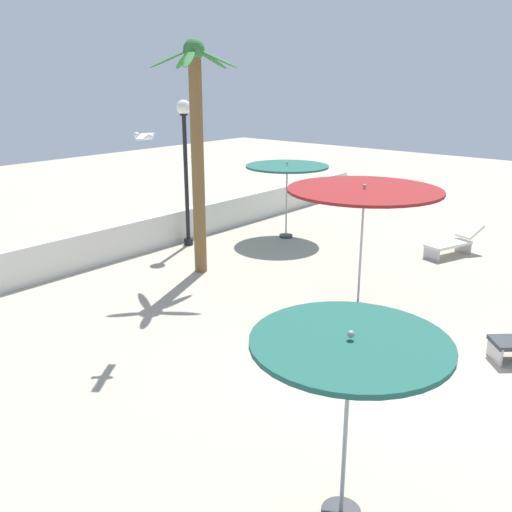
{
  "coord_description": "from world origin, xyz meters",
  "views": [
    {
      "loc": [
        -8.31,
        -3.94,
        4.85
      ],
      "look_at": [
        0.0,
        3.04,
        1.4
      ],
      "focal_mm": 39.5,
      "sensor_mm": 36.0,
      "label": 1
    }
  ],
  "objects_px": {
    "patio_umbrella_0": "(350,355)",
    "lounge_chair_2": "(454,241)",
    "patio_umbrella_1": "(364,194)",
    "palm_tree_0": "(197,138)",
    "patio_umbrella_2": "(287,169)",
    "lamp_post_0": "(185,152)",
    "seagull_1": "(145,136)"
  },
  "relations": [
    {
      "from": "patio_umbrella_0",
      "to": "lounge_chair_2",
      "type": "bearing_deg",
      "value": 15.23
    },
    {
      "from": "patio_umbrella_0",
      "to": "patio_umbrella_1",
      "type": "xyz_separation_m",
      "value": [
        5.46,
        2.97,
        0.48
      ]
    },
    {
      "from": "patio_umbrella_2",
      "to": "seagull_1",
      "type": "relative_size",
      "value": 3.05
    },
    {
      "from": "palm_tree_0",
      "to": "lamp_post_0",
      "type": "relative_size",
      "value": 1.35
    },
    {
      "from": "patio_umbrella_2",
      "to": "palm_tree_0",
      "type": "bearing_deg",
      "value": -176.21
    },
    {
      "from": "lamp_post_0",
      "to": "lounge_chair_2",
      "type": "xyz_separation_m",
      "value": [
        4.16,
        -6.54,
        -2.39
      ]
    },
    {
      "from": "patio_umbrella_2",
      "to": "seagull_1",
      "type": "xyz_separation_m",
      "value": [
        -7.16,
        -2.14,
        1.67
      ]
    },
    {
      "from": "patio_umbrella_0",
      "to": "patio_umbrella_1",
      "type": "height_order",
      "value": "patio_umbrella_1"
    },
    {
      "from": "patio_umbrella_2",
      "to": "lamp_post_0",
      "type": "relative_size",
      "value": 0.6
    },
    {
      "from": "patio_umbrella_2",
      "to": "lounge_chair_2",
      "type": "relative_size",
      "value": 1.31
    },
    {
      "from": "lounge_chair_2",
      "to": "seagull_1",
      "type": "distance_m",
      "value": 9.77
    },
    {
      "from": "patio_umbrella_1",
      "to": "lounge_chair_2",
      "type": "xyz_separation_m",
      "value": [
        5.24,
        -0.05,
        -2.16
      ]
    },
    {
      "from": "patio_umbrella_2",
      "to": "seagull_1",
      "type": "distance_m",
      "value": 7.66
    },
    {
      "from": "patio_umbrella_0",
      "to": "palm_tree_0",
      "type": "height_order",
      "value": "palm_tree_0"
    },
    {
      "from": "lounge_chair_2",
      "to": "patio_umbrella_2",
      "type": "bearing_deg",
      "value": 108.43
    },
    {
      "from": "patio_umbrella_0",
      "to": "palm_tree_0",
      "type": "xyz_separation_m",
      "value": [
        5.07,
        7.43,
        1.37
      ]
    },
    {
      "from": "patio_umbrella_2",
      "to": "seagull_1",
      "type": "height_order",
      "value": "seagull_1"
    },
    {
      "from": "patio_umbrella_1",
      "to": "palm_tree_0",
      "type": "height_order",
      "value": "palm_tree_0"
    },
    {
      "from": "patio_umbrella_0",
      "to": "lamp_post_0",
      "type": "xyz_separation_m",
      "value": [
        6.54,
        9.46,
        0.72
      ]
    },
    {
      "from": "patio_umbrella_0",
      "to": "seagull_1",
      "type": "height_order",
      "value": "seagull_1"
    },
    {
      "from": "seagull_1",
      "to": "lounge_chair_2",
      "type": "bearing_deg",
      "value": -16.79
    },
    {
      "from": "lamp_post_0",
      "to": "seagull_1",
      "type": "relative_size",
      "value": 5.11
    },
    {
      "from": "patio_umbrella_0",
      "to": "lounge_chair_2",
      "type": "xyz_separation_m",
      "value": [
        10.7,
        2.91,
        -1.67
      ]
    },
    {
      "from": "palm_tree_0",
      "to": "patio_umbrella_0",
      "type": "bearing_deg",
      "value": -124.31
    },
    {
      "from": "palm_tree_0",
      "to": "lounge_chair_2",
      "type": "relative_size",
      "value": 2.96
    },
    {
      "from": "patio_umbrella_1",
      "to": "patio_umbrella_2",
      "type": "bearing_deg",
      "value": 52.34
    },
    {
      "from": "patio_umbrella_2",
      "to": "palm_tree_0",
      "type": "relative_size",
      "value": 0.44
    },
    {
      "from": "patio_umbrella_1",
      "to": "patio_umbrella_2",
      "type": "distance_m",
      "value": 5.98
    },
    {
      "from": "patio_umbrella_2",
      "to": "lounge_chair_2",
      "type": "bearing_deg",
      "value": -71.57
    },
    {
      "from": "patio_umbrella_2",
      "to": "lounge_chair_2",
      "type": "xyz_separation_m",
      "value": [
        1.59,
        -4.78,
        -1.76
      ]
    },
    {
      "from": "patio_umbrella_0",
      "to": "patio_umbrella_2",
      "type": "relative_size",
      "value": 0.93
    },
    {
      "from": "patio_umbrella_1",
      "to": "lamp_post_0",
      "type": "distance_m",
      "value": 6.58
    }
  ]
}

